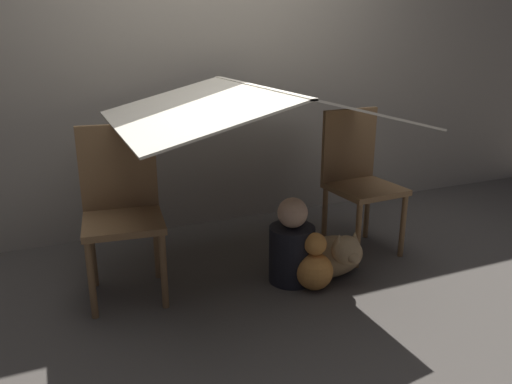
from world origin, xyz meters
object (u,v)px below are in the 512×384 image
object	(u,v)px
chair_left	(122,205)
person_front	(292,246)
chair_right	(358,175)
dog	(333,255)

from	to	relation	value
chair_left	person_front	bearing A→B (deg)	-10.04
chair_left	person_front	distance (m)	1.00
chair_left	chair_right	xyz separation A→B (m)	(1.54, 0.00, 0.00)
chair_right	dog	size ratio (longest dim) A/B	2.15
person_front	dog	bearing A→B (deg)	-15.37
chair_left	dog	distance (m)	1.27
chair_right	person_front	distance (m)	0.74
dog	chair_right	bearing A→B (deg)	41.71
dog	chair_left	bearing A→B (deg)	163.76
chair_right	dog	bearing A→B (deg)	-142.03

